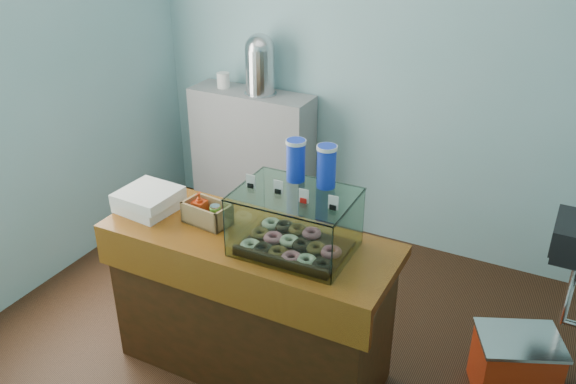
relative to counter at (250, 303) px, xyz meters
The scene contains 9 objects.
ground 0.52m from the counter, 90.00° to the left, with size 3.50×3.50×0.00m, color black.
room_shell 1.27m from the counter, 84.37° to the left, with size 3.54×3.04×2.82m.
counter is the anchor object (origin of this frame).
back_shelf 1.82m from the counter, 119.76° to the left, with size 1.00×0.32×1.10m, color gray.
display_case 0.67m from the counter, ahead, with size 0.59×0.44×0.54m.
condiment_crate 0.57m from the counter, behind, with size 0.27×0.18×0.17m.
pastry_boxes 0.82m from the counter, behind, with size 0.33×0.34×0.12m.
coffee_urn 1.98m from the counter, 117.30° to the left, with size 0.25×0.25×0.46m.
red_cooler 1.50m from the counter, 19.05° to the left, with size 0.53×0.48×0.38m.
Camera 1 is at (1.45, -2.60, 2.58)m, focal length 38.00 mm.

